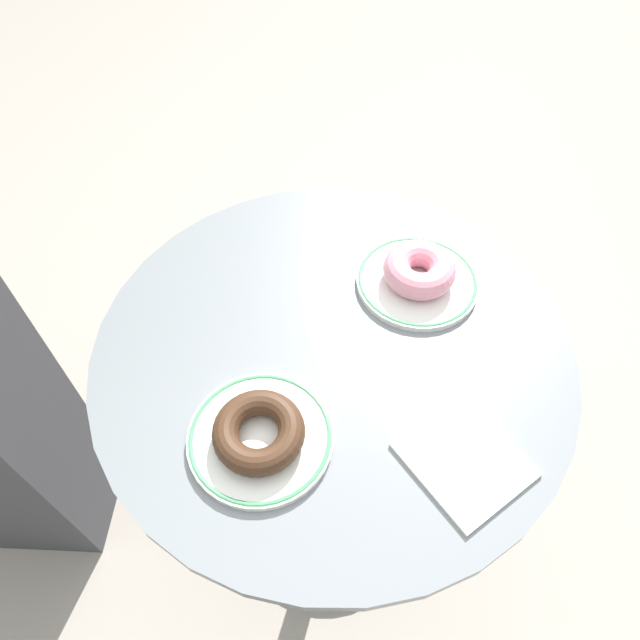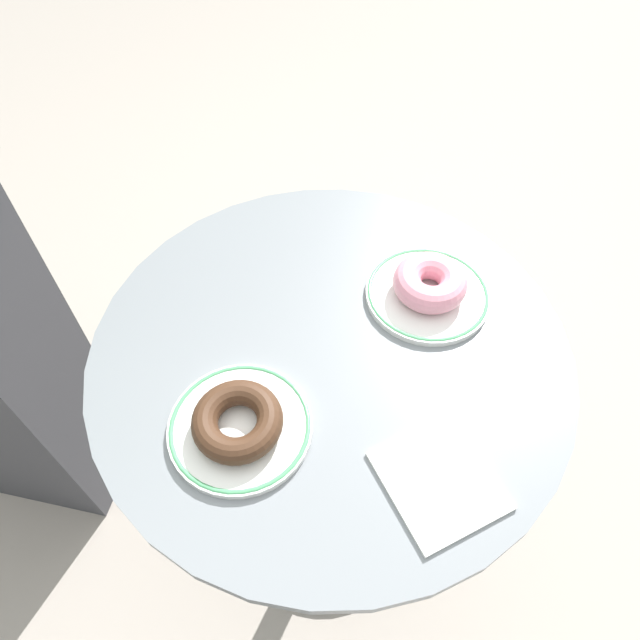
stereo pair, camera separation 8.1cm
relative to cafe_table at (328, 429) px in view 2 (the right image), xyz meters
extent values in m
cube|color=#9E9389|center=(0.00, 0.00, -0.48)|extent=(7.00, 7.00, 0.02)
cylinder|color=slate|center=(0.00, 0.00, 0.25)|extent=(0.69, 0.69, 0.02)
cylinder|color=slate|center=(0.00, 0.00, -0.10)|extent=(0.06, 0.06, 0.69)
cylinder|color=slate|center=(0.00, 0.00, -0.46)|extent=(0.41, 0.41, 0.03)
cylinder|color=white|center=(-0.17, -0.02, 0.26)|extent=(0.19, 0.19, 0.01)
torus|color=#4C9E66|center=(-0.17, -0.02, 0.27)|extent=(0.18, 0.18, 0.01)
cylinder|color=white|center=(0.17, -0.03, 0.26)|extent=(0.19, 0.19, 0.01)
torus|color=#4C9E66|center=(0.17, -0.03, 0.27)|extent=(0.18, 0.18, 0.01)
torus|color=#422819|center=(-0.18, -0.02, 0.29)|extent=(0.15, 0.15, 0.03)
torus|color=pink|center=(0.17, -0.03, 0.29)|extent=(0.13, 0.13, 0.04)
cube|color=white|center=(-0.03, -0.24, 0.26)|extent=(0.16, 0.17, 0.01)
camera|label=1|loc=(-0.37, -0.29, 0.93)|focal=32.04mm
camera|label=2|loc=(-0.32, -0.34, 0.93)|focal=32.04mm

